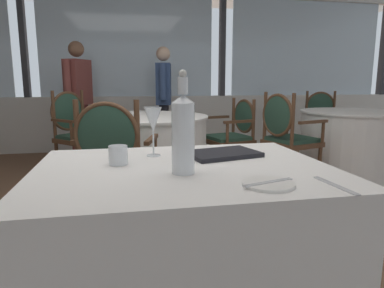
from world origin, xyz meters
name	(u,v)px	position (x,y,z in m)	size (l,w,h in m)	color
ground_plane	(145,248)	(0.00, 0.00, 0.00)	(12.58, 12.58, 0.00)	brown
window_wall_far	(129,82)	(0.00, 3.49, 1.07)	(9.67, 0.14, 2.67)	silver
foreground_table	(185,254)	(0.12, -0.83, 0.37)	(1.16, 0.90, 0.75)	white
side_plate	(268,184)	(0.34, -1.13, 0.75)	(0.17, 0.17, 0.01)	white
butter_knife	(268,182)	(0.34, -1.13, 0.76)	(0.19, 0.02, 0.00)	silver
dinner_fork	(335,185)	(0.55, -1.18, 0.75)	(0.21, 0.02, 0.00)	silver
water_bottle	(183,132)	(0.10, -0.93, 0.90)	(0.08, 0.08, 0.37)	white
wine_glass	(153,121)	(0.02, -0.60, 0.91)	(0.08, 0.08, 0.22)	white
water_tumbler	(118,155)	(-0.14, -0.74, 0.79)	(0.08, 0.08, 0.08)	white
menu_book	(223,154)	(0.32, -0.66, 0.76)	(0.31, 0.21, 0.02)	black
background_table_0	(145,153)	(0.09, 1.29, 0.37)	(1.27, 1.27, 0.75)	white
dining_chair_0_0	(113,158)	(-0.19, 0.26, 0.56)	(0.61, 0.57, 0.97)	brown
dining_chair_0_1	(234,131)	(1.11, 1.56, 0.53)	(0.56, 0.61, 0.89)	brown
dining_chair_0_2	(75,127)	(-0.66, 2.05, 0.56)	(0.66, 0.66, 0.98)	brown
background_table_2	(351,143)	(2.48, 1.39, 0.37)	(1.17, 1.17, 0.75)	white
dining_chair_2_0	(322,119)	(2.71, 2.38, 0.55)	(0.60, 0.55, 0.95)	brown
dining_chair_2_1	(286,132)	(1.51, 1.09, 0.57)	(0.57, 0.62, 0.97)	brown
diner_person_0	(79,95)	(-0.68, 2.68, 0.90)	(0.35, 0.48, 1.60)	brown
diner_person_1	(164,96)	(0.46, 2.79, 0.88)	(0.26, 0.52, 1.56)	black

